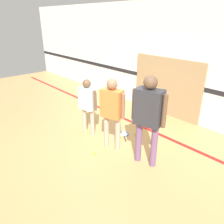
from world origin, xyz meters
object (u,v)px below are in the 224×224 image
at_px(tennis_ball_stray_left, 122,137).
at_px(tennis_ball_stray_right, 87,131).
at_px(person_instructor, 112,107).
at_px(racket_spare_on_floor, 123,134).
at_px(tennis_ball_near_instructor, 94,153).
at_px(person_student_right, 148,112).
at_px(tennis_ball_by_spare_racket, 136,133).
at_px(person_student_left, 88,101).

xyz_separation_m(tennis_ball_stray_left, tennis_ball_stray_right, (-0.80, -0.47, 0.00)).
bearing_deg(person_instructor, racket_spare_on_floor, 94.72).
relative_size(person_instructor, tennis_ball_near_instructor, 24.28).
bearing_deg(tennis_ball_stray_right, tennis_ball_stray_left, 30.68).
bearing_deg(racket_spare_on_floor, person_instructor, -33.81).
xyz_separation_m(person_instructor, tennis_ball_stray_left, (-0.16, 0.47, -0.96)).
relative_size(person_student_right, racket_spare_on_floor, 3.61).
height_order(tennis_ball_by_spare_racket, tennis_ball_stray_left, same).
xyz_separation_m(person_student_left, tennis_ball_stray_left, (0.72, 0.47, -0.84)).
bearing_deg(tennis_ball_near_instructor, person_student_right, 33.07).
bearing_deg(tennis_ball_near_instructor, racket_spare_on_floor, 99.84).
relative_size(racket_spare_on_floor, tennis_ball_stray_left, 7.62).
bearing_deg(racket_spare_on_floor, person_student_left, -101.82).
distance_m(person_student_left, tennis_ball_near_instructor, 1.27).
height_order(tennis_ball_near_instructor, tennis_ball_stray_left, same).
distance_m(person_instructor, tennis_ball_stray_right, 1.35).
distance_m(person_instructor, person_student_right, 0.89).
xyz_separation_m(person_instructor, person_student_right, (0.87, 0.12, 0.13)).
height_order(person_instructor, tennis_ball_near_instructor, person_instructor).
bearing_deg(person_student_right, person_instructor, -6.04).
relative_size(racket_spare_on_floor, tennis_ball_by_spare_racket, 7.62).
bearing_deg(person_student_left, tennis_ball_stray_left, 19.29).
relative_size(person_instructor, tennis_ball_by_spare_racket, 24.28).
bearing_deg(tennis_ball_stray_right, racket_spare_on_floor, 40.97).
distance_m(person_instructor, tennis_ball_by_spare_racket, 1.27).
relative_size(racket_spare_on_floor, tennis_ball_near_instructor, 7.62).
height_order(person_student_left, person_student_right, person_student_right).
xyz_separation_m(person_instructor, tennis_ball_stray_right, (-0.95, -0.01, -0.96)).
bearing_deg(tennis_ball_stray_left, tennis_ball_stray_right, -149.32).
relative_size(person_student_left, tennis_ball_stray_right, 21.47).
height_order(tennis_ball_near_instructor, tennis_ball_by_spare_racket, same).
xyz_separation_m(person_student_left, racket_spare_on_floor, (0.64, 0.61, -0.87)).
bearing_deg(person_student_left, person_student_right, -9.47).
distance_m(tennis_ball_by_spare_racket, tennis_ball_stray_left, 0.39).
relative_size(person_student_left, racket_spare_on_floor, 2.82).
bearing_deg(person_instructor, tennis_ball_stray_left, 91.40).
height_order(person_student_right, tennis_ball_stray_left, person_student_right).
bearing_deg(tennis_ball_stray_right, person_student_left, 4.72).
height_order(person_student_right, racket_spare_on_floor, person_student_right).
relative_size(person_student_right, tennis_ball_by_spare_racket, 27.56).
bearing_deg(person_instructor, person_student_left, 162.95).
distance_m(tennis_ball_by_spare_racket, tennis_ball_stray_right, 1.25).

